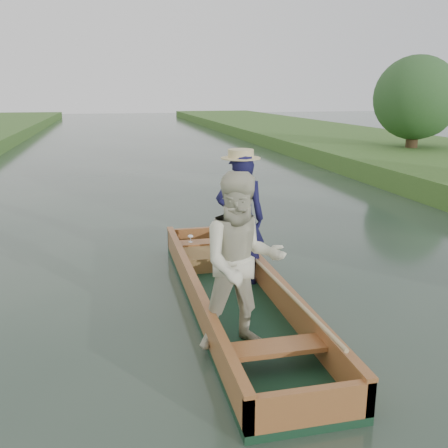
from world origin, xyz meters
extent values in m
plane|color=#283D30|center=(0.00, 0.00, 0.00)|extent=(120.00, 120.00, 0.00)
cylinder|color=#47331E|center=(9.80, 11.34, 1.02)|extent=(0.44, 0.44, 2.04)
sphere|color=#234A1D|center=(9.80, 11.34, 2.44)|extent=(3.09, 3.09, 3.09)
sphere|color=#234A1D|center=(10.40, 11.64, 2.04)|extent=(2.20, 2.20, 2.20)
cube|color=#13331F|center=(0.00, 0.00, 0.04)|extent=(1.10, 5.00, 0.08)
cube|color=#A16232|center=(-0.51, 0.00, 0.24)|extent=(0.08, 5.00, 0.32)
cube|color=#A16232|center=(0.51, 0.00, 0.24)|extent=(0.08, 5.00, 0.32)
cube|color=#A16232|center=(0.00, 2.46, 0.24)|extent=(1.10, 0.08, 0.32)
cube|color=#A16232|center=(0.00, -2.46, 0.24)|extent=(1.10, 0.08, 0.32)
cube|color=#A16232|center=(-0.51, 0.00, 0.42)|extent=(0.10, 5.00, 0.04)
cube|color=#A16232|center=(0.51, 0.00, 0.42)|extent=(0.10, 5.00, 0.04)
cube|color=#A16232|center=(0.00, 1.90, 0.30)|extent=(0.94, 0.30, 0.05)
cube|color=#A16232|center=(0.00, -1.60, 0.30)|extent=(0.94, 0.30, 0.05)
imported|color=#15133E|center=(0.24, 0.65, 0.99)|extent=(0.73, 0.54, 1.81)
cylinder|color=beige|center=(0.24, 0.65, 1.85)|extent=(0.52, 0.52, 0.12)
imported|color=beige|center=(-0.21, -1.10, 1.00)|extent=(0.91, 0.72, 1.84)
cube|color=brown|center=(-0.09, 1.54, 0.19)|extent=(0.85, 0.90, 0.22)
sphere|color=#A27D55|center=(0.20, 1.44, 0.41)|extent=(0.20, 0.20, 0.20)
sphere|color=#A27D55|center=(0.20, 1.43, 0.57)|extent=(0.15, 0.15, 0.15)
sphere|color=#A27D55|center=(0.14, 1.43, 0.63)|extent=(0.06, 0.06, 0.06)
sphere|color=#A27D55|center=(0.25, 1.43, 0.63)|extent=(0.06, 0.06, 0.06)
sphere|color=#A27D55|center=(0.20, 1.37, 0.55)|extent=(0.06, 0.06, 0.06)
sphere|color=#A27D55|center=(0.10, 1.42, 0.44)|extent=(0.07, 0.07, 0.07)
sphere|color=#A27D55|center=(0.29, 1.42, 0.44)|extent=(0.07, 0.07, 0.07)
sphere|color=#A27D55|center=(0.15, 1.41, 0.33)|extent=(0.08, 0.08, 0.08)
sphere|color=#A27D55|center=(0.25, 1.41, 0.33)|extent=(0.08, 0.08, 0.08)
cylinder|color=silver|center=(-0.25, 1.90, 0.33)|extent=(0.07, 0.07, 0.01)
cylinder|color=silver|center=(-0.25, 1.90, 0.37)|extent=(0.01, 0.01, 0.08)
ellipsoid|color=silver|center=(-0.25, 1.90, 0.43)|extent=(0.09, 0.09, 0.05)
cylinder|color=tan|center=(0.43, -0.22, 0.46)|extent=(0.04, 3.93, 0.18)
camera|label=1|loc=(-1.44, -5.67, 2.66)|focal=40.00mm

